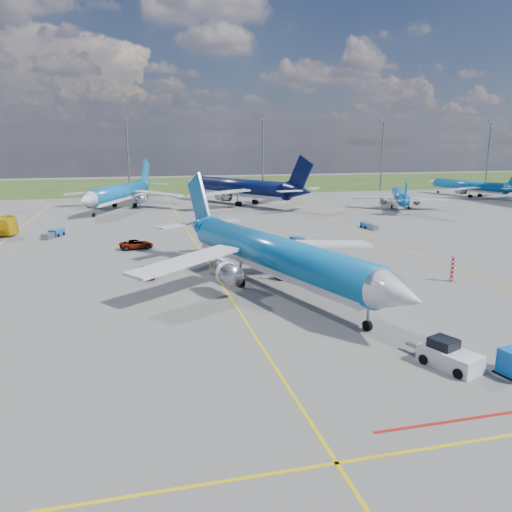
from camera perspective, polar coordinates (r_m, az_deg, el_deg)
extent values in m
plane|color=#585855|center=(44.23, -0.98, -7.84)|extent=(400.00, 400.00, 0.00)
cube|color=#2D4719|center=(191.20, -11.15, 7.96)|extent=(400.00, 80.00, 0.01)
cube|color=gold|center=(72.64, -6.26, 0.37)|extent=(0.25, 160.00, 0.02)
cube|color=gold|center=(27.24, 9.21, -22.34)|extent=(60.00, 0.25, 0.02)
cube|color=gold|center=(90.73, 11.98, 2.68)|extent=(0.25, 120.00, 0.02)
cube|color=#A5140F|center=(32.22, 21.58, -17.14)|extent=(10.00, 0.25, 0.02)
cylinder|color=slate|center=(150.41, -14.40, 10.72)|extent=(0.50, 0.50, 22.00)
cube|color=slate|center=(150.49, -14.65, 15.02)|extent=(2.20, 0.50, 0.80)
cylinder|color=slate|center=(155.42, 0.78, 11.17)|extent=(0.50, 0.50, 22.00)
cube|color=slate|center=(155.50, 0.80, 15.34)|extent=(2.20, 0.50, 0.80)
cylinder|color=slate|center=(169.97, 14.20, 10.94)|extent=(0.50, 0.50, 22.00)
cube|color=slate|center=(170.04, 14.41, 14.74)|extent=(2.20, 0.50, 0.80)
cylinder|color=slate|center=(191.89, 24.99, 10.32)|extent=(0.50, 0.50, 22.00)
cube|color=slate|center=(191.95, 25.32, 13.68)|extent=(2.20, 0.50, 0.80)
cylinder|color=red|center=(61.43, 21.58, -1.35)|extent=(0.50, 0.50, 3.00)
cube|color=silver|center=(38.64, 21.27, -10.89)|extent=(3.55, 4.67, 1.29)
cube|color=black|center=(38.60, 20.64, -9.43)|extent=(2.13, 2.24, 0.89)
cube|color=slate|center=(40.00, 18.16, -9.98)|extent=(1.10, 2.30, 0.20)
imported|color=#999999|center=(60.42, -12.42, -1.79)|extent=(1.87, 3.97, 1.31)
imported|color=#999999|center=(76.92, -13.49, 1.31)|extent=(5.33, 3.31, 1.38)
imported|color=#999999|center=(74.55, -1.38, 1.22)|extent=(3.89, 3.98, 1.15)
cube|color=navy|center=(78.58, 4.72, 1.75)|extent=(1.80, 2.73, 1.07)
cube|color=slate|center=(76.45, 5.63, 1.35)|extent=(1.50, 2.12, 0.87)
cube|color=#1A52A1|center=(91.61, -21.82, 2.50)|extent=(2.45, 3.15, 1.18)
cube|color=slate|center=(89.29, -22.71, 2.10)|extent=(2.01, 2.47, 0.96)
cube|color=#1C5AA9|center=(95.42, 12.48, 3.45)|extent=(1.49, 2.46, 0.99)
cube|color=slate|center=(93.48, 13.23, 3.16)|extent=(1.25, 1.90, 0.81)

